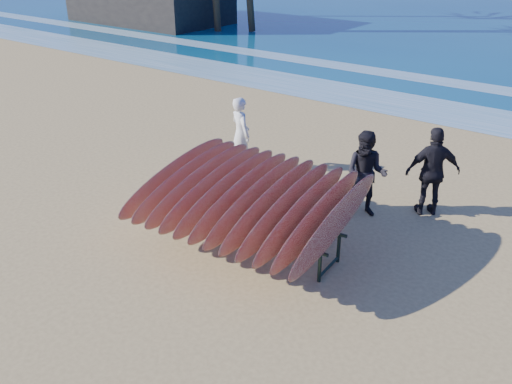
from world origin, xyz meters
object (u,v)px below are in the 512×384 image
surfboard_rack (249,197)px  person_white (241,134)px  person_dark_b (433,172)px  person_dark_a (366,174)px

surfboard_rack → person_white: size_ratio=2.07×
surfboard_rack → person_dark_b: bearing=52.0°
person_white → person_dark_a: 3.15m
surfboard_rack → person_white: bearing=127.0°
surfboard_rack → person_dark_b: person_dark_b is taller
surfboard_rack → person_dark_a: size_ratio=2.09×
person_white → person_dark_b: person_dark_b is taller
surfboard_rack → person_white: person_white is taller
person_white → person_dark_b: 4.11m
person_dark_a → person_dark_b: (0.95, 0.75, 0.03)m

